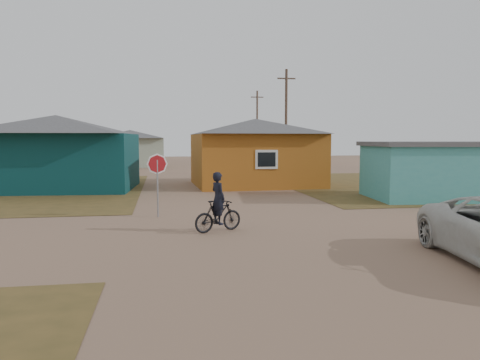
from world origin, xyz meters
The scene contains 12 objects.
ground centered at (0.00, 0.00, 0.00)m, with size 120.00×120.00×0.00m, color #87654E.
grass_ne centered at (14.00, 13.00, 0.01)m, with size 20.00×18.00×0.00m, color brown.
house_teal centered at (-8.50, 13.50, 2.05)m, with size 8.93×7.08×4.00m.
house_yellow centered at (2.50, 14.00, 2.00)m, with size 7.72×6.76×3.90m.
shed_turquoise centered at (9.50, 6.50, 1.31)m, with size 6.71×4.93×2.60m.
house_pale_west centered at (-6.00, 34.00, 1.86)m, with size 7.04×6.15×3.60m.
house_beige_east centered at (10.00, 40.00, 1.86)m, with size 6.95×6.05×3.60m.
house_pale_north centered at (-14.00, 46.00, 1.75)m, with size 6.28×5.81×3.40m.
utility_pole_near centered at (6.50, 22.00, 4.14)m, with size 1.40×0.20×8.00m.
utility_pole_far centered at (7.50, 38.00, 4.14)m, with size 1.40×0.20×8.00m.
stop_sign centered at (-3.08, 3.46, 1.65)m, with size 0.72×0.20×2.23m.
cyclist centered at (-1.30, 0.54, 0.64)m, with size 1.60×1.05×1.76m.
Camera 1 is at (-2.90, -12.98, 2.73)m, focal length 35.00 mm.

